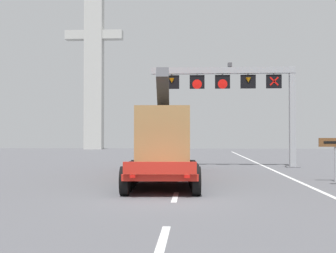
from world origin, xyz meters
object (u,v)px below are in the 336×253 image
heavy_haul_truck_red (165,140)px  bridge_pylon_distant (94,55)px  overhead_lane_gantry (241,87)px  tourist_info_sign_brown (336,148)px

heavy_haul_truck_red → bridge_pylon_distant: (-14.00, 44.21, 12.84)m
overhead_lane_gantry → tourist_info_sign_brown: 10.83m
tourist_info_sign_brown → bridge_pylon_distant: bearing=115.9°
overhead_lane_gantry → heavy_haul_truck_red: (-4.90, -7.27, -3.68)m
tourist_info_sign_brown → bridge_pylon_distant: size_ratio=0.07×
tourist_info_sign_brown → overhead_lane_gantry: bearing=110.8°
heavy_haul_truck_red → tourist_info_sign_brown: size_ratio=6.64×
tourist_info_sign_brown → bridge_pylon_distant: (-22.47, 46.34, 13.19)m
heavy_haul_truck_red → tourist_info_sign_brown: heavy_haul_truck_red is taller
heavy_haul_truck_red → bridge_pylon_distant: 48.12m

